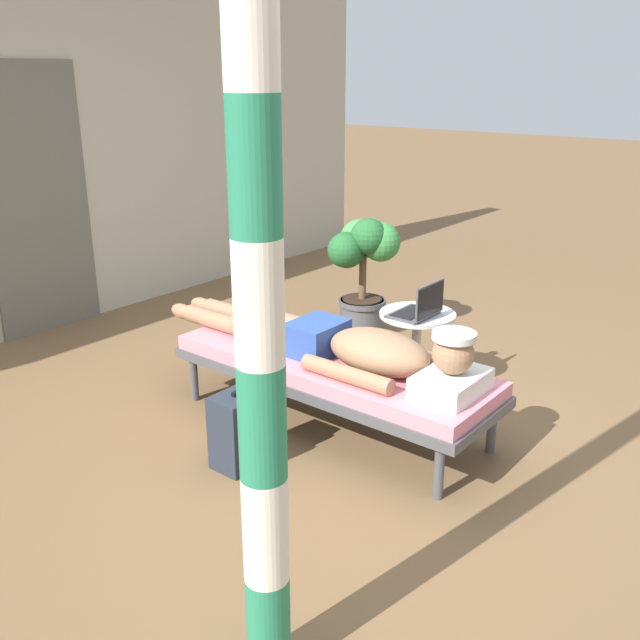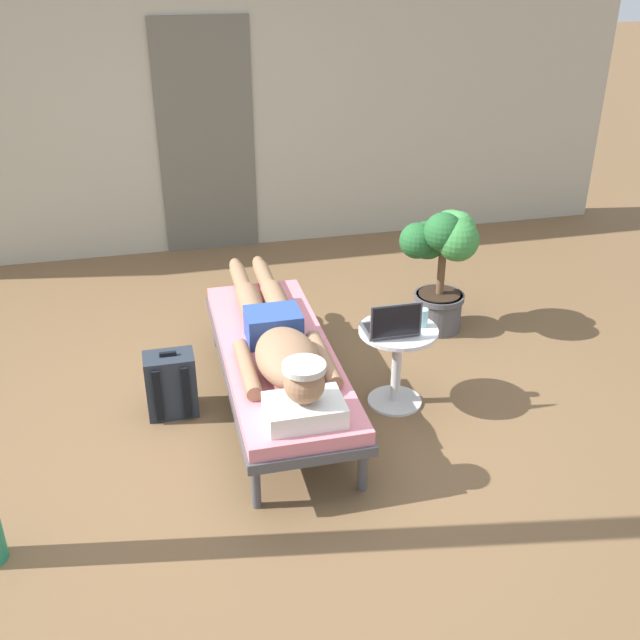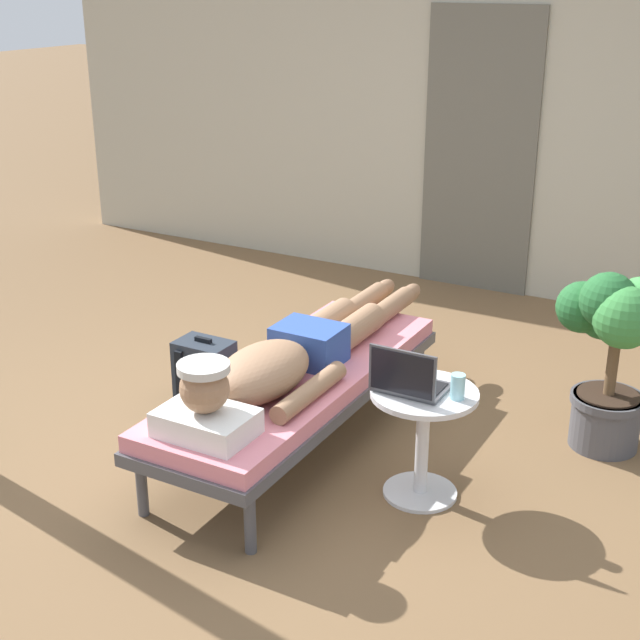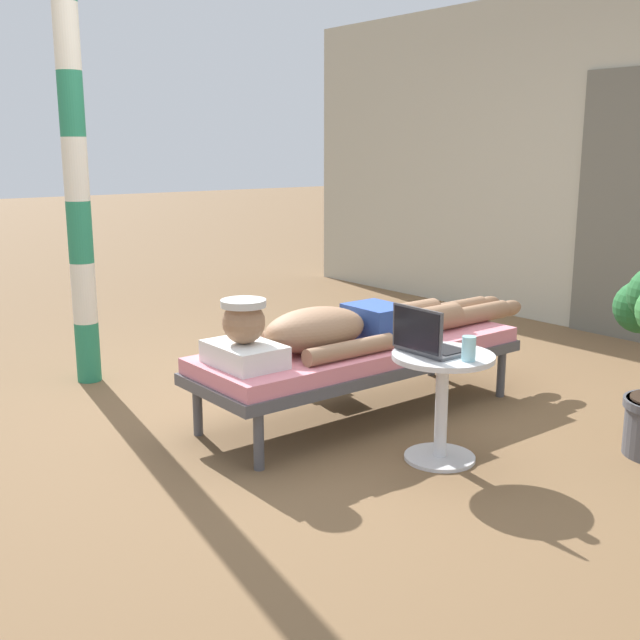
{
  "view_description": "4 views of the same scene",
  "coord_description": "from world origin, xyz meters",
  "px_view_note": "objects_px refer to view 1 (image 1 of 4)",
  "views": [
    {
      "loc": [
        -2.86,
        -2.09,
        1.96
      ],
      "look_at": [
        0.08,
        0.27,
        0.63
      ],
      "focal_mm": 39.82,
      "sensor_mm": 36.0,
      "label": 1
    },
    {
      "loc": [
        -0.58,
        -3.64,
        2.63
      ],
      "look_at": [
        0.32,
        0.05,
        0.65
      ],
      "focal_mm": 41.87,
      "sensor_mm": 36.0,
      "label": 2
    },
    {
      "loc": [
        2.14,
        -3.25,
        2.24
      ],
      "look_at": [
        0.06,
        0.47,
        0.58
      ],
      "focal_mm": 50.25,
      "sensor_mm": 36.0,
      "label": 3
    },
    {
      "loc": [
        3.18,
        -2.54,
        1.47
      ],
      "look_at": [
        -0.02,
        -0.0,
        0.55
      ],
      "focal_mm": 43.48,
      "sensor_mm": 36.0,
      "label": 4
    }
  ],
  "objects_px": {
    "lounge_chair": "(332,369)",
    "potted_plant": "(362,259)",
    "drink_glass": "(430,299)",
    "porch_post": "(259,303)",
    "person_reclining": "(345,345)",
    "laptop": "(420,308)",
    "backpack": "(241,429)",
    "side_table": "(416,338)"
  },
  "relations": [
    {
      "from": "drink_glass",
      "to": "porch_post",
      "type": "height_order",
      "value": "porch_post"
    },
    {
      "from": "side_table",
      "to": "potted_plant",
      "type": "xyz_separation_m",
      "value": [
        0.63,
        0.88,
        0.25
      ]
    },
    {
      "from": "lounge_chair",
      "to": "potted_plant",
      "type": "distance_m",
      "value": 1.57
    },
    {
      "from": "side_table",
      "to": "laptop",
      "type": "bearing_deg",
      "value": -139.48
    },
    {
      "from": "person_reclining",
      "to": "drink_glass",
      "type": "height_order",
      "value": "person_reclining"
    },
    {
      "from": "potted_plant",
      "to": "side_table",
      "type": "bearing_deg",
      "value": -125.65
    },
    {
      "from": "lounge_chair",
      "to": "laptop",
      "type": "xyz_separation_m",
      "value": [
        0.66,
        -0.17,
        0.24
      ]
    },
    {
      "from": "potted_plant",
      "to": "porch_post",
      "type": "relative_size",
      "value": 0.35
    },
    {
      "from": "person_reclining",
      "to": "side_table",
      "type": "xyz_separation_m",
      "value": [
        0.72,
        -0.03,
        -0.16
      ]
    },
    {
      "from": "side_table",
      "to": "drink_glass",
      "type": "distance_m",
      "value": 0.27
    },
    {
      "from": "person_reclining",
      "to": "porch_post",
      "type": "distance_m",
      "value": 1.95
    },
    {
      "from": "lounge_chair",
      "to": "side_table",
      "type": "distance_m",
      "value": 0.73
    },
    {
      "from": "porch_post",
      "to": "drink_glass",
      "type": "bearing_deg",
      "value": 18.65
    },
    {
      "from": "side_table",
      "to": "laptop",
      "type": "distance_m",
      "value": 0.24
    },
    {
      "from": "potted_plant",
      "to": "porch_post",
      "type": "xyz_separation_m",
      "value": [
        -2.91,
        -1.69,
        0.73
      ]
    },
    {
      "from": "lounge_chair",
      "to": "potted_plant",
      "type": "bearing_deg",
      "value": 29.26
    },
    {
      "from": "person_reclining",
      "to": "lounge_chair",
      "type": "bearing_deg",
      "value": 90.0
    },
    {
      "from": "lounge_chair",
      "to": "porch_post",
      "type": "relative_size",
      "value": 0.73
    },
    {
      "from": "person_reclining",
      "to": "potted_plant",
      "type": "xyz_separation_m",
      "value": [
        1.35,
        0.84,
        0.09
      ]
    },
    {
      "from": "side_table",
      "to": "potted_plant",
      "type": "distance_m",
      "value": 1.11
    },
    {
      "from": "drink_glass",
      "to": "potted_plant",
      "type": "bearing_deg",
      "value": 61.32
    },
    {
      "from": "side_table",
      "to": "porch_post",
      "type": "xyz_separation_m",
      "value": [
        -2.28,
        -0.82,
        0.98
      ]
    },
    {
      "from": "laptop",
      "to": "porch_post",
      "type": "relative_size",
      "value": 0.12
    },
    {
      "from": "laptop",
      "to": "potted_plant",
      "type": "distance_m",
      "value": 1.16
    },
    {
      "from": "laptop",
      "to": "drink_glass",
      "type": "height_order",
      "value": "laptop"
    },
    {
      "from": "backpack",
      "to": "side_table",
      "type": "bearing_deg",
      "value": -9.3
    },
    {
      "from": "side_table",
      "to": "potted_plant",
      "type": "height_order",
      "value": "potted_plant"
    },
    {
      "from": "lounge_chair",
      "to": "person_reclining",
      "type": "relative_size",
      "value": 0.89
    },
    {
      "from": "potted_plant",
      "to": "laptop",
      "type": "bearing_deg",
      "value": -126.59
    },
    {
      "from": "person_reclining",
      "to": "side_table",
      "type": "distance_m",
      "value": 0.74
    },
    {
      "from": "backpack",
      "to": "porch_post",
      "type": "relative_size",
      "value": 0.16
    },
    {
      "from": "person_reclining",
      "to": "laptop",
      "type": "relative_size",
      "value": 7.0
    },
    {
      "from": "person_reclining",
      "to": "potted_plant",
      "type": "bearing_deg",
      "value": 31.99
    },
    {
      "from": "drink_glass",
      "to": "porch_post",
      "type": "bearing_deg",
      "value": -161.35
    },
    {
      "from": "porch_post",
      "to": "potted_plant",
      "type": "bearing_deg",
      "value": 30.24
    },
    {
      "from": "drink_glass",
      "to": "backpack",
      "type": "distance_m",
      "value": 1.57
    },
    {
      "from": "lounge_chair",
      "to": "person_reclining",
      "type": "height_order",
      "value": "person_reclining"
    },
    {
      "from": "drink_glass",
      "to": "person_reclining",
      "type": "bearing_deg",
      "value": 177.81
    },
    {
      "from": "backpack",
      "to": "potted_plant",
      "type": "bearing_deg",
      "value": 18.18
    },
    {
      "from": "lounge_chair",
      "to": "person_reclining",
      "type": "distance_m",
      "value": 0.19
    },
    {
      "from": "lounge_chair",
      "to": "porch_post",
      "type": "distance_m",
      "value": 2.07
    },
    {
      "from": "person_reclining",
      "to": "drink_glass",
      "type": "distance_m",
      "value": 0.87
    }
  ]
}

